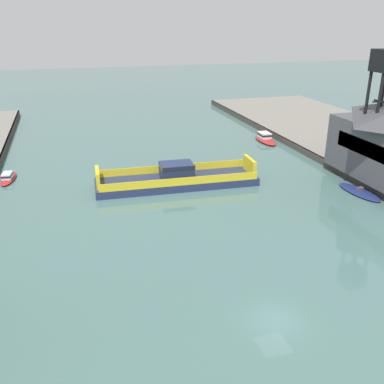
# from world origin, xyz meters

# --- Properties ---
(ground_plane) EXTENTS (400.00, 400.00, 0.00)m
(ground_plane) POSITION_xyz_m (0.00, 0.00, 0.00)
(ground_plane) COLOR #476B66
(chain_ferry) EXTENTS (23.44, 7.16, 3.39)m
(chain_ferry) POSITION_xyz_m (0.02, 31.29, 1.04)
(chain_ferry) COLOR navy
(chain_ferry) RESTS_ON ground
(moored_boat_near_left) EXTENTS (2.59, 6.37, 1.27)m
(moored_boat_near_left) POSITION_xyz_m (-23.58, 40.47, 0.47)
(moored_boat_near_left) COLOR red
(moored_boat_near_left) RESTS_ON ground
(moored_boat_near_right) EXTENTS (2.99, 7.98, 1.71)m
(moored_boat_near_right) POSITION_xyz_m (22.79, 49.75, 0.63)
(moored_boat_near_right) COLOR red
(moored_boat_near_right) RESTS_ON ground
(moored_boat_mid_right) EXTENTS (3.37, 7.77, 0.90)m
(moored_boat_mid_right) POSITION_xyz_m (23.47, 21.20, 0.21)
(moored_boat_mid_right) COLOR navy
(moored_boat_mid_right) RESTS_ON ground
(crane_tower) EXTENTS (3.24, 3.24, 17.41)m
(crane_tower) POSITION_xyz_m (28.36, 25.78, 14.79)
(crane_tower) COLOR black
(crane_tower) RESTS_ON quay_right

